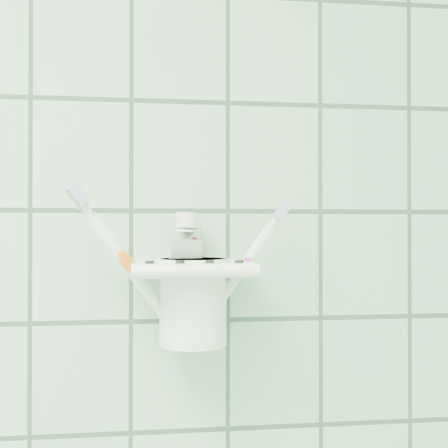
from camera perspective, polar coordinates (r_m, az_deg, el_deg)
The scene contains 6 objects.
holder_bracket at distance 0.65m, azimuth -3.21°, elevation -4.63°, with size 0.13×0.11×0.04m.
cup at distance 0.65m, azimuth -3.16°, elevation -7.51°, with size 0.09×0.09×0.10m.
toothbrush_pink at distance 0.65m, azimuth -4.46°, elevation -2.14°, with size 0.11×0.04×0.20m.
toothbrush_blue at distance 0.64m, azimuth -4.05°, elevation -2.18°, with size 0.04×0.08×0.21m.
toothbrush_orange at distance 0.66m, azimuth -2.78°, elevation -3.04°, with size 0.10×0.04×0.18m.
toothpaste_tube at distance 0.66m, azimuth -4.33°, elevation -4.10°, with size 0.04×0.04×0.15m.
Camera 1 is at (0.62, 0.51, 1.36)m, focal length 45.00 mm.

